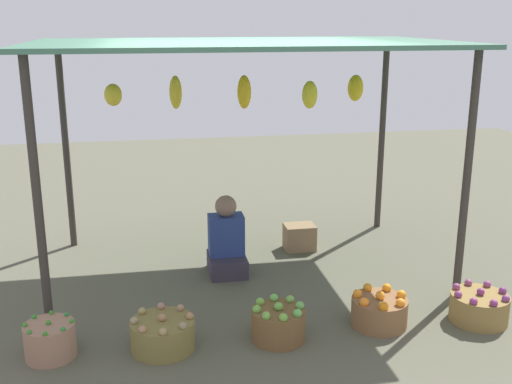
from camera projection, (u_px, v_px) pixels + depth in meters
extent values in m
plane|color=#585846|center=(246.00, 268.00, 6.23)|extent=(14.00, 14.00, 0.00)
cylinder|color=#38332D|center=(37.00, 200.00, 4.70)|extent=(0.07, 0.07, 2.18)
cylinder|color=#38332D|center=(467.00, 179.00, 5.31)|extent=(0.07, 0.07, 2.18)
cylinder|color=#38332D|center=(66.00, 148.00, 6.55)|extent=(0.07, 0.07, 2.18)
cylinder|color=#38332D|center=(382.00, 137.00, 7.16)|extent=(0.07, 0.07, 2.18)
cube|color=#42735A|center=(245.00, 43.00, 5.63)|extent=(3.84, 2.26, 0.04)
ellipsoid|color=yellow|center=(113.00, 95.00, 5.66)|extent=(0.16, 0.16, 0.20)
ellipsoid|color=yellow|center=(176.00, 92.00, 5.85)|extent=(0.12, 0.12, 0.31)
ellipsoid|color=yellow|center=(244.00, 92.00, 5.88)|extent=(0.13, 0.13, 0.32)
ellipsoid|color=yellow|center=(310.00, 95.00, 5.67)|extent=(0.14, 0.14, 0.25)
ellipsoid|color=yellow|center=(355.00, 88.00, 6.20)|extent=(0.16, 0.16, 0.26)
cube|color=#36303F|center=(227.00, 264.00, 6.08)|extent=(0.36, 0.44, 0.18)
cube|color=navy|center=(226.00, 235.00, 6.04)|extent=(0.34, 0.22, 0.40)
sphere|color=#806553|center=(226.00, 206.00, 5.96)|extent=(0.21, 0.21, 0.21)
cylinder|color=#A1775D|center=(50.00, 340.00, 4.57)|extent=(0.37, 0.37, 0.26)
sphere|color=#388A26|center=(48.00, 323.00, 4.53)|extent=(0.04, 0.04, 0.04)
sphere|color=#358926|center=(72.00, 321.00, 4.56)|extent=(0.04, 0.04, 0.04)
sphere|color=#308336|center=(67.00, 314.00, 4.66)|extent=(0.04, 0.04, 0.04)
sphere|color=#3B8C2A|center=(51.00, 313.00, 4.68)|extent=(0.04, 0.04, 0.04)
sphere|color=#319128|center=(34.00, 317.00, 4.62)|extent=(0.04, 0.04, 0.04)
sphere|color=#3D8F26|center=(25.00, 325.00, 4.50)|extent=(0.04, 0.04, 0.04)
sphere|color=#388D34|center=(29.00, 332.00, 4.40)|extent=(0.04, 0.04, 0.04)
sphere|color=#348326|center=(45.00, 334.00, 4.37)|extent=(0.04, 0.04, 0.04)
sphere|color=#2E8D36|center=(63.00, 329.00, 4.44)|extent=(0.04, 0.04, 0.04)
cylinder|color=olive|center=(163.00, 334.00, 4.68)|extent=(0.49, 0.49, 0.23)
sphere|color=#A47653|center=(162.00, 318.00, 4.64)|extent=(0.06, 0.06, 0.06)
sphere|color=#A3794F|center=(190.00, 316.00, 4.68)|extent=(0.06, 0.06, 0.06)
sphere|color=#9D7956|center=(180.00, 308.00, 4.81)|extent=(0.06, 0.06, 0.06)
sphere|color=#A3765F|center=(161.00, 306.00, 4.84)|extent=(0.06, 0.06, 0.06)
sphere|color=#99894F|center=(142.00, 311.00, 4.76)|extent=(0.06, 0.06, 0.06)
sphere|color=#9D8860|center=(134.00, 321.00, 4.61)|extent=(0.06, 0.06, 0.06)
sphere|color=#A57955|center=(142.00, 330.00, 4.48)|extent=(0.06, 0.06, 0.06)
sphere|color=#A08653|center=(163.00, 332.00, 4.45)|extent=(0.06, 0.06, 0.06)
sphere|color=#937D59|center=(183.00, 326.00, 4.53)|extent=(0.06, 0.06, 0.06)
cylinder|color=brown|center=(278.00, 324.00, 4.82)|extent=(0.42, 0.42, 0.25)
sphere|color=#66B442|center=(278.00, 307.00, 4.78)|extent=(0.07, 0.07, 0.07)
sphere|color=#63B04F|center=(300.00, 306.00, 4.81)|extent=(0.07, 0.07, 0.07)
sphere|color=#72AA4A|center=(290.00, 299.00, 4.91)|extent=(0.07, 0.07, 0.07)
sphere|color=#67BA50|center=(274.00, 298.00, 4.94)|extent=(0.07, 0.07, 0.07)
sphere|color=#72B041|center=(260.00, 302.00, 4.87)|extent=(0.07, 0.07, 0.07)
sphere|color=#6EAE44|center=(257.00, 309.00, 4.75)|extent=(0.07, 0.07, 0.07)
sphere|color=#73AB46|center=(266.00, 316.00, 4.64)|extent=(0.07, 0.07, 0.07)
sphere|color=#6FAD42|center=(283.00, 318.00, 4.62)|extent=(0.07, 0.07, 0.07)
sphere|color=#61B54E|center=(297.00, 313.00, 4.68)|extent=(0.07, 0.07, 0.07)
cylinder|color=brown|center=(379.00, 312.00, 5.04)|extent=(0.46, 0.46, 0.23)
sphere|color=orange|center=(380.00, 296.00, 5.00)|extent=(0.08, 0.08, 0.08)
sphere|color=orange|center=(401.00, 295.00, 5.04)|extent=(0.08, 0.08, 0.08)
sphere|color=orange|center=(387.00, 288.00, 5.16)|extent=(0.08, 0.08, 0.08)
sphere|color=orange|center=(368.00, 288.00, 5.17)|extent=(0.08, 0.08, 0.08)
sphere|color=orange|center=(357.00, 294.00, 5.05)|extent=(0.08, 0.08, 0.08)
sphere|color=orange|center=(364.00, 302.00, 4.90)|extent=(0.08, 0.08, 0.08)
sphere|color=orange|center=(384.00, 307.00, 4.83)|extent=(0.08, 0.08, 0.08)
sphere|color=orange|center=(400.00, 303.00, 4.89)|extent=(0.08, 0.08, 0.08)
cylinder|color=olive|center=(479.00, 308.00, 5.11)|extent=(0.47, 0.47, 0.23)
sphere|color=#762E67|center=(481.00, 292.00, 5.07)|extent=(0.06, 0.06, 0.06)
sphere|color=#753071|center=(503.00, 291.00, 5.11)|extent=(0.06, 0.06, 0.06)
sphere|color=#883F73|center=(487.00, 284.00, 5.23)|extent=(0.06, 0.06, 0.06)
sphere|color=#884068|center=(468.00, 283.00, 5.26)|extent=(0.06, 0.06, 0.06)
sphere|color=#88406D|center=(456.00, 287.00, 5.18)|extent=(0.06, 0.06, 0.06)
sphere|color=#863A71|center=(458.00, 295.00, 5.04)|extent=(0.06, 0.06, 0.06)
sphere|color=#893371|center=(474.00, 302.00, 4.92)|extent=(0.06, 0.06, 0.06)
sphere|color=#81336D|center=(494.00, 303.00, 4.88)|extent=(0.06, 0.06, 0.06)
sphere|color=#7E3A78|center=(506.00, 299.00, 4.96)|extent=(0.06, 0.06, 0.06)
cube|color=#8A6E4C|center=(300.00, 237.00, 6.69)|extent=(0.32, 0.25, 0.28)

